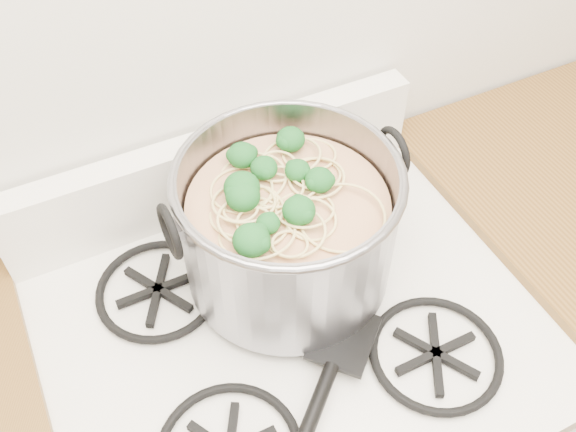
{
  "coord_description": "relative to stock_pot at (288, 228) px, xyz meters",
  "views": [
    {
      "loc": [
        -0.25,
        0.78,
        1.78
      ],
      "look_at": [
        0.04,
        1.35,
        1.06
      ],
      "focal_mm": 40.0,
      "sensor_mm": 36.0,
      "label": 1
    }
  ],
  "objects": [
    {
      "name": "spatula",
      "position": [
        0.02,
        -0.16,
        -0.09
      ],
      "size": [
        0.42,
        0.42,
        0.02
      ],
      "primitive_type": null,
      "rotation": [
        0.0,
        0.0,
        -0.84
      ],
      "color": "black",
      "rests_on": "gas_range"
    },
    {
      "name": "stock_pot",
      "position": [
        0.0,
        0.0,
        0.0
      ],
      "size": [
        0.37,
        0.34,
        0.23
      ],
      "color": "gray",
      "rests_on": "gas_range"
    },
    {
      "name": "glass_bowl",
      "position": [
        0.1,
        0.19,
        -0.09
      ],
      "size": [
        0.13,
        0.13,
        0.03
      ],
      "primitive_type": "imported",
      "rotation": [
        0.0,
        0.0,
        -0.07
      ],
      "color": "white",
      "rests_on": "gas_range"
    }
  ]
}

